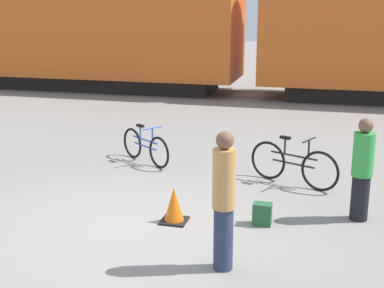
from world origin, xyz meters
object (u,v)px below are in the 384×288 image
at_px(bicycle_blue, 145,147).
at_px(person_in_tan, 224,200).
at_px(bicycle_black, 293,164).
at_px(backpack, 262,214).
at_px(traffic_cone, 174,206).
at_px(person_in_green, 362,170).
at_px(freight_train, 251,20).

height_order(bicycle_blue, person_in_tan, person_in_tan).
height_order(bicycle_black, person_in_tan, person_in_tan).
xyz_separation_m(backpack, traffic_cone, (-1.33, -0.24, 0.08)).
bearing_deg(traffic_cone, person_in_green, 16.63).
bearing_deg(traffic_cone, bicycle_blue, 117.43).
height_order(freight_train, traffic_cone, freight_train).
bearing_deg(person_in_tan, bicycle_blue, -64.53).
bearing_deg(freight_train, bicycle_blue, -94.96).
distance_m(freight_train, bicycle_black, 10.22).
relative_size(freight_train, bicycle_blue, 18.04).
bearing_deg(bicycle_black, backpack, -98.61).
bearing_deg(backpack, bicycle_blue, 136.98).
bearing_deg(backpack, person_in_tan, -101.12).
xyz_separation_m(bicycle_black, backpack, (-0.30, -1.99, -0.22)).
distance_m(freight_train, person_in_tan, 13.41).
bearing_deg(person_in_green, bicycle_blue, 177.14).
height_order(freight_train, bicycle_black, freight_train).
xyz_separation_m(bicycle_blue, backpack, (2.81, -2.62, -0.18)).
bearing_deg(traffic_cone, freight_train, 93.34).
distance_m(bicycle_blue, traffic_cone, 3.22).
height_order(person_in_green, traffic_cone, person_in_green).
bearing_deg(traffic_cone, bicycle_black, 53.81).
bearing_deg(bicycle_black, person_in_green, -51.23).
height_order(freight_train, backpack, freight_train).
height_order(bicycle_blue, bicycle_black, bicycle_black).
xyz_separation_m(person_in_green, backpack, (-1.43, -0.59, -0.64)).
xyz_separation_m(bicycle_blue, person_in_green, (4.23, -2.03, 0.46)).
xyz_separation_m(freight_train, backpack, (2.02, -11.67, -2.51)).
relative_size(bicycle_black, traffic_cone, 3.04).
height_order(freight_train, person_in_green, freight_train).
bearing_deg(backpack, bicycle_black, 81.39).
relative_size(bicycle_black, person_in_green, 1.04).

